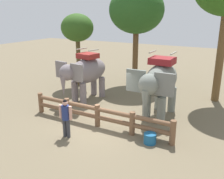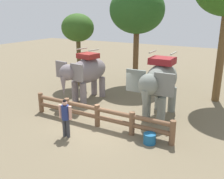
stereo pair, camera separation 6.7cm
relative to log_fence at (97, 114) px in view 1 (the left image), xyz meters
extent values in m
plane|color=#6D6049|center=(0.00, -0.02, -0.61)|extent=(60.00, 60.00, 0.00)
cylinder|color=brown|center=(-3.51, 0.02, -0.08)|extent=(0.24, 0.24, 1.05)
cylinder|color=brown|center=(-1.76, 0.01, -0.08)|extent=(0.24, 0.24, 1.05)
cylinder|color=brown|center=(0.00, 0.00, -0.08)|extent=(0.24, 0.24, 1.05)
cylinder|color=brown|center=(1.76, -0.01, -0.08)|extent=(0.24, 0.24, 1.05)
cylinder|color=brown|center=(3.51, -0.02, -0.08)|extent=(0.24, 0.24, 1.05)
cylinder|color=brown|center=(0.00, 0.00, -0.16)|extent=(7.03, 0.23, 0.20)
cylinder|color=brown|center=(0.00, 0.00, 0.24)|extent=(7.03, 0.23, 0.20)
cylinder|color=gray|center=(-2.29, 2.11, 0.01)|extent=(0.37, 0.37, 1.23)
cylinder|color=gray|center=(-2.96, 2.22, 0.01)|extent=(0.37, 0.37, 1.23)
cylinder|color=gray|center=(-2.03, 3.76, 0.01)|extent=(0.37, 0.37, 1.23)
cylinder|color=gray|center=(-2.70, 3.86, 0.01)|extent=(0.37, 0.37, 1.23)
ellipsoid|color=gray|center=(-2.49, 2.99, 1.17)|extent=(1.65, 2.94, 1.44)
ellipsoid|color=gray|center=(-2.75, 1.36, 1.35)|extent=(0.92, 1.04, 0.88)
cube|color=gray|center=(-2.14, 1.39, 1.40)|extent=(0.83, 0.25, 0.93)
cube|color=slate|center=(-3.32, 1.57, 1.40)|extent=(0.83, 0.25, 0.93)
cone|color=gray|center=(-2.80, 1.04, 0.64)|extent=(0.33, 0.33, 1.13)
cube|color=maroon|center=(-2.49, 2.99, 2.03)|extent=(1.18, 1.08, 0.29)
cylinder|color=#A59E8C|center=(-2.03, 2.91, 2.40)|extent=(0.20, 0.83, 0.07)
cylinder|color=#A59E8C|center=(-2.96, 3.06, 2.40)|extent=(0.20, 0.83, 0.07)
cylinder|color=slate|center=(2.48, 1.66, 0.06)|extent=(0.40, 0.40, 1.33)
cylinder|color=slate|center=(1.75, 1.66, 0.06)|extent=(0.40, 0.40, 1.33)
cylinder|color=slate|center=(2.47, 3.46, 0.06)|extent=(0.40, 0.40, 1.33)
cylinder|color=slate|center=(1.73, 3.45, 0.06)|extent=(0.40, 0.40, 1.33)
ellipsoid|color=slate|center=(2.11, 2.56, 1.31)|extent=(1.35, 3.00, 1.55)
ellipsoid|color=slate|center=(2.12, 0.79, 1.50)|extent=(0.86, 1.00, 0.95)
cube|color=slate|center=(2.76, 0.92, 1.56)|extent=(0.89, 0.14, 1.00)
cube|color=slate|center=(1.47, 0.91, 1.56)|extent=(0.89, 0.14, 1.00)
cone|color=slate|center=(2.12, 0.44, 0.74)|extent=(0.35, 0.35, 1.22)
cube|color=maroon|center=(2.11, 2.56, 2.24)|extent=(1.14, 1.01, 0.31)
cylinder|color=#A59E8C|center=(2.61, 2.56, 2.64)|extent=(0.08, 0.90, 0.08)
cylinder|color=#A59E8C|center=(1.60, 2.55, 2.64)|extent=(0.08, 0.90, 0.08)
cylinder|color=#35363E|center=(-0.50, -1.51, -0.21)|extent=(0.15, 0.15, 0.80)
cylinder|color=#35363E|center=(-0.67, -1.53, -0.21)|extent=(0.15, 0.15, 0.80)
cylinder|color=navy|center=(-0.58, -1.52, 0.50)|extent=(0.37, 0.37, 0.61)
cylinder|color=#D99B88|center=(-0.36, -1.49, 0.52)|extent=(0.13, 0.13, 0.58)
cylinder|color=#D99B88|center=(-0.81, -1.55, 0.52)|extent=(0.13, 0.13, 0.58)
sphere|color=#D99B88|center=(-0.58, -1.52, 0.92)|extent=(0.22, 0.22, 0.22)
sphere|color=black|center=(-0.58, -1.52, 0.98)|extent=(0.17, 0.17, 0.17)
cylinder|color=brown|center=(-1.43, 7.41, 1.48)|extent=(0.39, 0.39, 4.16)
ellipsoid|color=#26531E|center=(-1.43, 7.41, 4.59)|extent=(3.75, 3.75, 3.18)
cylinder|color=brown|center=(-4.77, 5.15, 1.11)|extent=(0.30, 0.30, 3.44)
ellipsoid|color=#2E541B|center=(-4.77, 5.15, 3.44)|extent=(2.20, 2.20, 1.87)
cylinder|color=brown|center=(4.27, 6.39, 2.08)|extent=(0.44, 0.44, 5.37)
cylinder|color=#19598C|center=(2.70, -0.34, -0.39)|extent=(0.50, 0.50, 0.43)
camera|label=1|loc=(5.74, -8.98, 4.49)|focal=40.24mm
camera|label=2|loc=(5.79, -8.95, 4.49)|focal=40.24mm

